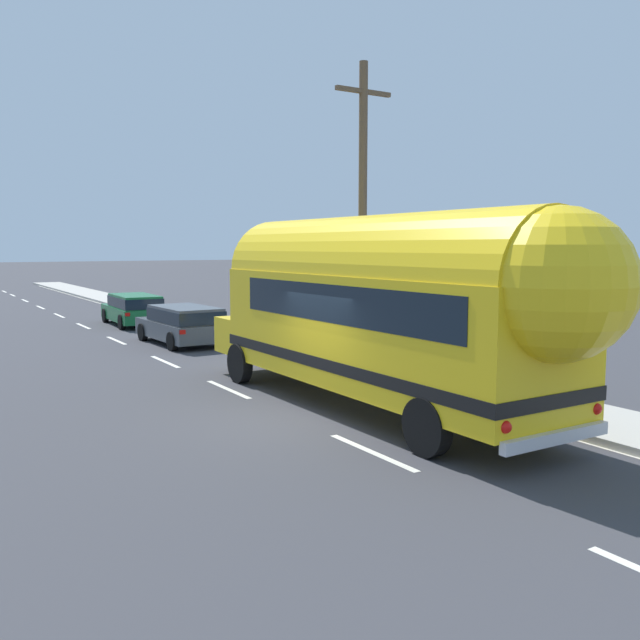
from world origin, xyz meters
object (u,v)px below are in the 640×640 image
object	(u,v)px
utility_pole	(363,212)
car_lead	(183,322)
car_second	(134,307)
painted_bus	(386,304)

from	to	relation	value
utility_pole	car_lead	world-z (taller)	utility_pole
utility_pole	car_second	size ratio (longest dim) A/B	1.83
utility_pole	car_lead	xyz separation A→B (m)	(-2.66, 7.22, -3.63)
painted_bus	car_second	world-z (taller)	painted_bus
utility_pole	painted_bus	distance (m)	5.69
painted_bus	car_lead	world-z (taller)	painted_bus
painted_bus	car_lead	xyz separation A→B (m)	(-0.02, 11.79, -1.51)
painted_bus	car_lead	bearing A→B (deg)	90.10
utility_pole	car_second	distance (m)	14.59
utility_pole	painted_bus	size ratio (longest dim) A/B	0.72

